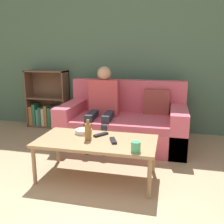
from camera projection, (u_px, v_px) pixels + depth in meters
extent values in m
cube|color=#4C6B56|center=(123.00, 51.00, 4.03)|extent=(12.00, 0.06, 2.60)
cube|color=#DB5B70|center=(123.00, 133.00, 3.57)|extent=(1.73, 0.97, 0.31)
cube|color=#C95467|center=(122.00, 121.00, 3.44)|extent=(1.29, 0.79, 0.10)
cube|color=#DB5B70|center=(128.00, 95.00, 3.83)|extent=(1.73, 0.18, 0.47)
cube|color=#DB5B70|center=(73.00, 121.00, 3.71)|extent=(0.22, 0.97, 0.57)
cube|color=#DB5B70|center=(178.00, 128.00, 3.37)|extent=(0.22, 0.97, 0.57)
cube|color=#93423D|center=(157.00, 102.00, 3.61)|extent=(0.36, 0.12, 0.36)
cube|color=brown|center=(30.00, 98.00, 4.41)|extent=(0.02, 0.28, 0.99)
cube|color=brown|center=(66.00, 100.00, 4.26)|extent=(0.02, 0.28, 0.99)
cube|color=brown|center=(51.00, 98.00, 4.46)|extent=(0.71, 0.02, 0.99)
cube|color=brown|center=(49.00, 126.00, 4.45)|extent=(0.71, 0.28, 0.02)
cube|color=brown|center=(48.00, 98.00, 4.33)|extent=(0.66, 0.28, 0.02)
cube|color=brown|center=(46.00, 71.00, 4.22)|extent=(0.71, 0.28, 0.02)
cube|color=#B77542|center=(33.00, 115.00, 4.46)|extent=(0.07, 0.20, 0.33)
cube|color=#2D7A4C|center=(37.00, 114.00, 4.44)|extent=(0.05, 0.21, 0.38)
cube|color=#6699A8|center=(40.00, 117.00, 4.44)|extent=(0.04, 0.19, 0.28)
cube|color=#2D7A4C|center=(42.00, 116.00, 4.43)|extent=(0.04, 0.22, 0.32)
cube|color=beige|center=(45.00, 117.00, 4.41)|extent=(0.05, 0.21, 0.31)
cube|color=#B77542|center=(48.00, 115.00, 4.40)|extent=(0.05, 0.23, 0.36)
cube|color=#2D7A4C|center=(51.00, 116.00, 4.38)|extent=(0.06, 0.21, 0.33)
cube|color=#33519E|center=(54.00, 116.00, 4.36)|extent=(0.04, 0.17, 0.35)
cube|color=beige|center=(57.00, 116.00, 4.35)|extent=(0.05, 0.17, 0.36)
cylinder|color=#A87F56|center=(34.00, 166.00, 2.45)|extent=(0.04, 0.04, 0.39)
cylinder|color=#A87F56|center=(149.00, 178.00, 2.20)|extent=(0.04, 0.04, 0.39)
cylinder|color=#A87F56|center=(58.00, 146.00, 2.96)|extent=(0.04, 0.04, 0.39)
cylinder|color=#A87F56|center=(154.00, 155.00, 2.71)|extent=(0.04, 0.04, 0.39)
cube|color=#A87F56|center=(96.00, 141.00, 2.53)|extent=(1.21, 0.61, 0.03)
cylinder|color=#282D38|center=(87.00, 139.00, 3.19)|extent=(0.09, 0.09, 0.41)
cylinder|color=#282D38|center=(105.00, 140.00, 3.15)|extent=(0.09, 0.09, 0.41)
cube|color=#282D38|center=(92.00, 115.00, 3.38)|extent=(0.12, 0.44, 0.09)
cube|color=#282D38|center=(108.00, 116.00, 3.34)|extent=(0.12, 0.44, 0.09)
cube|color=#C6474C|center=(104.00, 97.00, 3.56)|extent=(0.42, 0.22, 0.50)
sphere|color=tan|center=(104.00, 73.00, 3.48)|extent=(0.19, 0.19, 0.19)
cylinder|color=#4CB77A|center=(136.00, 147.00, 2.21)|extent=(0.09, 0.09, 0.09)
cube|color=black|center=(101.00, 135.00, 2.66)|extent=(0.14, 0.17, 0.02)
cube|color=black|center=(113.00, 140.00, 2.48)|extent=(0.11, 0.18, 0.02)
cylinder|color=beige|center=(84.00, 131.00, 2.73)|extent=(0.19, 0.19, 0.05)
cylinder|color=olive|center=(88.00, 132.00, 2.50)|extent=(0.07, 0.07, 0.17)
cylinder|color=olive|center=(88.00, 122.00, 2.48)|extent=(0.03, 0.03, 0.04)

